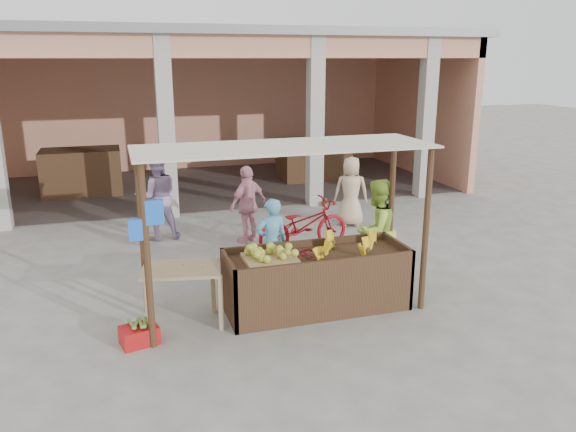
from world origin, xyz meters
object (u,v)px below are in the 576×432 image
object	(u,v)px
side_table	(182,278)
motorcycle	(303,224)
red_crate	(139,335)
vendor_green	(377,228)
vendor_blue	(272,240)
fruit_stall	(317,282)

from	to	relation	value
side_table	motorcycle	size ratio (longest dim) A/B	0.59
side_table	red_crate	xyz separation A→B (m)	(-0.60, -0.36, -0.57)
side_table	vendor_green	bearing A→B (deg)	23.82
vendor_blue	vendor_green	size ratio (longest dim) A/B	0.86
red_crate	vendor_green	size ratio (longest dim) A/B	0.26
side_table	vendor_green	xyz separation A→B (m)	(3.20, 0.74, 0.19)
vendor_blue	motorcycle	size ratio (longest dim) A/B	0.79
fruit_stall	motorcycle	world-z (taller)	motorcycle
red_crate	motorcycle	xyz separation A→B (m)	(3.16, 2.84, 0.38)
red_crate	motorcycle	bearing A→B (deg)	28.26
vendor_blue	vendor_green	distance (m)	1.70
red_crate	side_table	bearing A→B (deg)	17.26
red_crate	vendor_blue	bearing A→B (deg)	18.89
fruit_stall	motorcycle	xyz separation A→B (m)	(0.65, 2.51, 0.10)
red_crate	vendor_green	distance (m)	4.04
vendor_green	motorcycle	size ratio (longest dim) A/B	0.92
side_table	motorcycle	world-z (taller)	motorcycle
side_table	motorcycle	xyz separation A→B (m)	(2.55, 2.48, -0.19)
vendor_green	red_crate	bearing A→B (deg)	-7.81
red_crate	motorcycle	world-z (taller)	motorcycle
fruit_stall	vendor_blue	world-z (taller)	vendor_blue
vendor_blue	motorcycle	distance (m)	1.81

